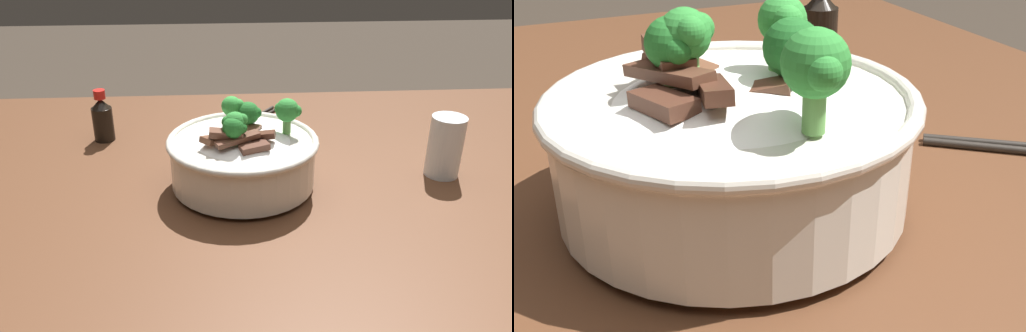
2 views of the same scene
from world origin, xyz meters
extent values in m
cube|color=#56331E|center=(0.00, 0.00, 0.73)|extent=(1.52, 1.04, 0.05)
cube|color=#56331E|center=(-0.69, 0.45, 0.35)|extent=(0.06, 0.06, 0.71)
cylinder|color=silver|center=(-0.14, 0.03, 0.76)|extent=(0.12, 0.12, 0.01)
cylinder|color=silver|center=(-0.14, 0.03, 0.81)|extent=(0.25, 0.25, 0.08)
torus|color=silver|center=(-0.14, 0.03, 0.84)|extent=(0.26, 0.26, 0.01)
ellipsoid|color=white|center=(-0.14, 0.03, 0.82)|extent=(0.20, 0.20, 0.07)
cube|color=brown|center=(-0.18, 0.01, 0.86)|extent=(0.05, 0.05, 0.02)
cube|color=#563323|center=(-0.15, -0.01, 0.87)|extent=(0.08, 0.05, 0.02)
cube|color=#563323|center=(-0.12, 0.04, 0.85)|extent=(0.05, 0.06, 0.02)
cube|color=#4C2B1E|center=(-0.11, 0.01, 0.86)|extent=(0.06, 0.03, 0.02)
cube|color=#4C2B1E|center=(-0.12, -0.02, 0.86)|extent=(0.05, 0.04, 0.01)
cube|color=#563323|center=(-0.16, 0.00, 0.87)|extent=(0.06, 0.02, 0.02)
cylinder|color=#5B9947|center=(-0.15, 0.08, 0.86)|extent=(0.02, 0.02, 0.03)
sphere|color=green|center=(-0.15, 0.08, 0.89)|extent=(0.03, 0.03, 0.03)
sphere|color=green|center=(-0.14, 0.08, 0.89)|extent=(0.02, 0.02, 0.02)
sphere|color=green|center=(-0.16, 0.09, 0.89)|extent=(0.02, 0.02, 0.02)
cylinder|color=#7AB256|center=(-0.15, 0.00, 0.86)|extent=(0.01, 0.01, 0.02)
sphere|color=#237028|center=(-0.15, 0.00, 0.88)|extent=(0.04, 0.04, 0.04)
sphere|color=#237028|center=(-0.14, 0.00, 0.88)|extent=(0.02, 0.02, 0.02)
sphere|color=#237028|center=(-0.16, 0.01, 0.89)|extent=(0.02, 0.02, 0.02)
cylinder|color=#7AB256|center=(-0.13, 0.07, 0.86)|extent=(0.02, 0.02, 0.02)
sphere|color=#1E6023|center=(-0.13, 0.07, 0.88)|extent=(0.04, 0.04, 0.04)
sphere|color=#1E6023|center=(-0.11, 0.07, 0.88)|extent=(0.02, 0.02, 0.02)
sphere|color=#1E6023|center=(-0.13, 0.08, 0.88)|extent=(0.02, 0.02, 0.02)
cylinder|color=#6BA84C|center=(-0.15, 0.01, 0.86)|extent=(0.02, 0.02, 0.03)
sphere|color=#2D8433|center=(-0.15, 0.01, 0.89)|extent=(0.03, 0.03, 0.03)
sphere|color=#2D8433|center=(-0.14, 0.01, 0.89)|extent=(0.02, 0.02, 0.02)
sphere|color=#2D8433|center=(-0.15, 0.02, 0.89)|extent=(0.02, 0.02, 0.02)
cylinder|color=#5B9947|center=(-0.06, 0.06, 0.86)|extent=(0.01, 0.01, 0.03)
sphere|color=#2D8433|center=(-0.06, 0.06, 0.89)|extent=(0.04, 0.04, 0.04)
sphere|color=#2D8433|center=(-0.05, 0.05, 0.89)|extent=(0.02, 0.02, 0.02)
sphere|color=#2D8433|center=(-0.07, 0.07, 0.89)|extent=(0.02, 0.02, 0.02)
cylinder|color=white|center=(0.23, 0.06, 0.76)|extent=(0.06, 0.06, 0.00)
cylinder|color=white|center=(0.23, 0.06, 0.81)|extent=(0.06, 0.06, 0.11)
cylinder|color=silver|center=(0.23, 0.06, 0.80)|extent=(0.05, 0.05, 0.08)
cylinder|color=#28231E|center=(-0.11, 0.32, 0.76)|extent=(0.14, 0.18, 0.01)
cylinder|color=#28231E|center=(-0.11, 0.32, 0.76)|extent=(0.14, 0.18, 0.01)
cylinder|color=black|center=(-0.41, 0.25, 0.79)|extent=(0.04, 0.04, 0.07)
cone|color=black|center=(-0.41, 0.25, 0.84)|extent=(0.04, 0.04, 0.02)
cylinder|color=red|center=(-0.41, 0.25, 0.86)|extent=(0.02, 0.02, 0.02)
camera|label=1|loc=(-0.17, -0.79, 1.21)|focal=37.69mm
camera|label=2|loc=(0.24, -0.11, 1.00)|focal=44.81mm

